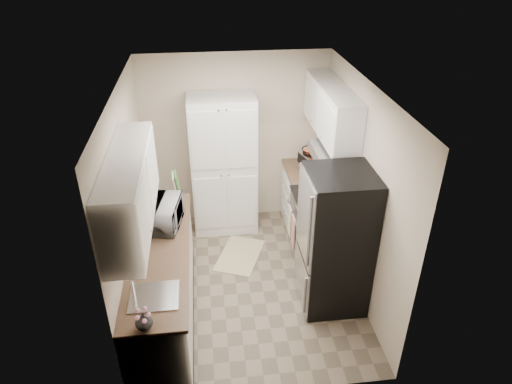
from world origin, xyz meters
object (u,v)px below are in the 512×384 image
at_px(pantry_cabinet, 224,166).
at_px(electric_range, 319,228).
at_px(microwave, 163,214).
at_px(wine_bottle, 152,193).
at_px(toaster_oven, 313,160).
at_px(refrigerator, 336,241).

relative_size(pantry_cabinet, electric_range, 1.77).
xyz_separation_m(microwave, wine_bottle, (-0.16, 0.50, 0.00)).
distance_m(electric_range, toaster_oven, 1.06).
relative_size(electric_range, toaster_oven, 3.11).
bearing_deg(microwave, electric_range, -70.22).
bearing_deg(electric_range, toaster_oven, 84.45).
distance_m(refrigerator, wine_bottle, 2.29).
height_order(electric_range, wine_bottle, wine_bottle).
xyz_separation_m(electric_range, refrigerator, (-0.03, -0.80, 0.37)).
bearing_deg(pantry_cabinet, wine_bottle, -140.09).
relative_size(electric_range, wine_bottle, 3.65).
relative_size(pantry_cabinet, microwave, 3.62).
distance_m(refrigerator, microwave, 1.97).
distance_m(electric_range, refrigerator, 0.88).
bearing_deg(microwave, toaster_oven, -48.73).
xyz_separation_m(electric_range, microwave, (-1.94, -0.35, 0.59)).
bearing_deg(electric_range, refrigerator, -92.48).
xyz_separation_m(refrigerator, microwave, (-1.90, 0.45, 0.22)).
bearing_deg(toaster_oven, pantry_cabinet, 162.97).
height_order(electric_range, toaster_oven, same).
distance_m(refrigerator, toaster_oven, 1.72).
xyz_separation_m(electric_range, toaster_oven, (0.09, 0.90, 0.55)).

